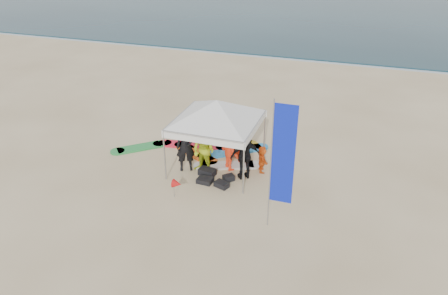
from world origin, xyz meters
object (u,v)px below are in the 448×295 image
Objects in this scene: person_black_a at (186,146)px; marker_pennant at (177,184)px; person_yellow at (204,151)px; feather_flag at (282,157)px; canopy_tent at (217,100)px; person_orange_b at (237,136)px; person_black_b at (245,156)px; person_orange_a at (230,149)px; person_seated at (262,159)px; surfboard_spread at (204,150)px.

marker_pennant is (0.42, -1.71, -0.41)m from person_black_a.
feather_flag reaches higher than person_yellow.
person_orange_b is at bearing 70.03° from canopy_tent.
person_yellow is at bearing 72.54° from person_orange_b.
person_black_a is at bearing 149.62° from feather_flag.
person_black_b is at bearing -24.01° from person_black_a.
person_black_a is 2.08m from person_black_b.
person_orange_b is (-0.09, 1.09, -0.01)m from person_orange_a.
person_yellow is 1.74m from person_orange_b.
person_black_b reaches higher than person_orange_b.
person_seated is at bearing 35.71° from person_yellow.
canopy_tent is at bearing 135.65° from feather_flag.
person_black_a is 1.07× the size of person_yellow.
person_orange_a is at bearing 47.87° from person_yellow.
feather_flag reaches higher than surfboard_spread.
person_black_a reaches higher than person_yellow.
canopy_tent is at bearing 1.80° from person_black_a.
person_orange_b is (0.70, 1.60, -0.06)m from person_yellow.
canopy_tent reaches higher than person_yellow.
person_orange_b is 3.46m from marker_pennant.
person_orange_b is 0.41× the size of canopy_tent.
feather_flag is at bearing -45.36° from surfboard_spread.
canopy_tent is at bearing 76.22° from person_orange_b.
canopy_tent is (0.30, 0.51, 1.66)m from person_yellow.
feather_flag is at bearing -20.38° from person_yellow.
person_seated is at bearing 6.97° from canopy_tent.
person_black_a is 2.84× the size of marker_pennant.
feather_flag is at bearing 90.51° from person_black_b.
person_black_b is 2.67× the size of marker_pennant.
person_orange_a is 1.15m from person_seated.
person_yellow is 0.31× the size of surfboard_spread.
person_black_a is 0.47× the size of feather_flag.
person_black_b is (0.64, -0.41, 0.05)m from person_orange_a.
person_black_a is 1.07× the size of person_black_b.
canopy_tent is 3.05m from marker_pennant.
person_orange_b is (1.35, 1.61, -0.12)m from person_black_a.
person_black_b reaches higher than person_orange_a.
person_orange_a reaches higher than person_orange_b.
canopy_tent is at bearing 75.53° from person_seated.
feather_flag reaches higher than person_black_a.
person_orange_b is 0.29× the size of surfboard_spread.
person_orange_b is 1.51m from person_seated.
marker_pennant reaches higher than surfboard_spread.
person_seated is 2.58m from surfboard_spread.
person_yellow reaches higher than person_seated.
surfboard_spread is at bearing 11.81° from person_orange_b.
canopy_tent is at bearing -55.41° from person_black_b.
feather_flag reaches higher than person_orange_b.
person_seated is 3.21m from marker_pennant.
person_black_a is at bearing 103.87° from marker_pennant.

